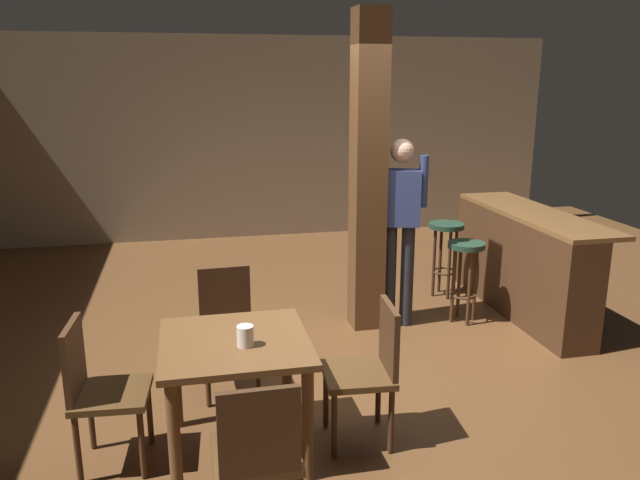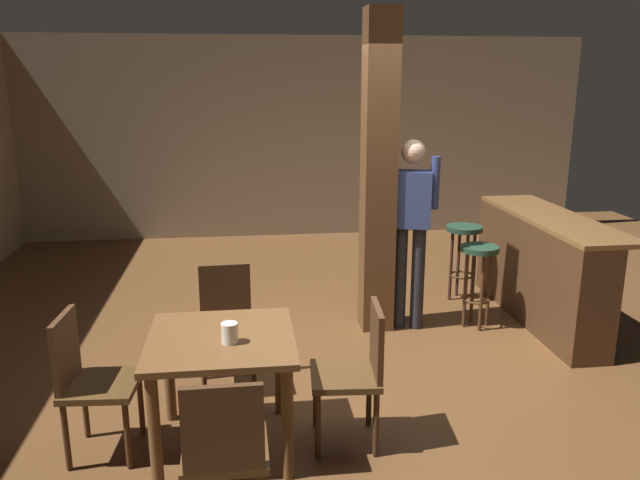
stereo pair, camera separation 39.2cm
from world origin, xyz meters
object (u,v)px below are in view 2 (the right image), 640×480
at_px(chair_north, 226,320).
at_px(bar_stool_near, 479,267).
at_px(standing_person, 411,221).
at_px(chair_east, 357,367).
at_px(bar_stool_mid, 463,244).
at_px(napkin_cup, 230,333).
at_px(dining_table, 222,357).
at_px(bar_counter, 539,268).
at_px(chair_west, 88,377).
at_px(chair_south, 225,449).

relative_size(chair_north, bar_stool_near, 1.16).
bearing_deg(standing_person, chair_east, -114.24).
bearing_deg(bar_stool_mid, napkin_cup, -132.89).
relative_size(dining_table, chair_north, 0.98).
bearing_deg(bar_counter, dining_table, -148.41).
distance_m(dining_table, bar_stool_near, 2.81).
xyz_separation_m(dining_table, chair_west, (-0.79, 0.03, -0.09)).
xyz_separation_m(standing_person, bar_stool_near, (0.63, -0.06, -0.43)).
height_order(chair_west, bar_counter, bar_counter).
bearing_deg(chair_east, bar_stool_mid, 57.63).
height_order(dining_table, bar_stool_near, bar_stool_near).
height_order(chair_north, standing_person, standing_person).
xyz_separation_m(dining_table, bar_stool_near, (2.25, 1.67, -0.03)).
bearing_deg(chair_east, dining_table, 176.93).
xyz_separation_m(dining_table, chair_south, (0.03, -0.82, -0.09)).
xyz_separation_m(bar_stool_near, bar_stool_mid, (0.11, 0.71, 0.02)).
relative_size(chair_south, standing_person, 0.52).
xyz_separation_m(chair_east, bar_stool_near, (1.43, 1.72, 0.07)).
height_order(dining_table, standing_person, standing_person).
relative_size(chair_south, napkin_cup, 7.24).
bearing_deg(bar_stool_near, chair_east, -129.78).
bearing_deg(bar_counter, bar_stool_mid, 129.90).
height_order(chair_south, bar_stool_near, chair_south).
xyz_separation_m(chair_east, bar_stool_mid, (1.54, 2.43, 0.08)).
height_order(napkin_cup, standing_person, standing_person).
distance_m(dining_table, chair_south, 0.83).
bearing_deg(standing_person, bar_stool_near, -5.84).
height_order(chair_north, bar_stool_near, chair_north).
distance_m(napkin_cup, bar_stool_near, 2.83).
xyz_separation_m(chair_north, standing_person, (1.62, 0.91, 0.50)).
xyz_separation_m(standing_person, bar_counter, (1.26, 0.03, -0.49)).
distance_m(chair_east, bar_stool_mid, 2.88).
bearing_deg(chair_west, chair_north, 45.18).
distance_m(chair_south, napkin_cup, 0.78).
relative_size(bar_counter, bar_stool_mid, 2.65).
bearing_deg(chair_north, chair_east, -47.00).
height_order(dining_table, bar_counter, bar_counter).
relative_size(chair_north, chair_west, 1.00).
height_order(standing_person, bar_counter, standing_person).
bearing_deg(bar_counter, standing_person, -178.49).
bearing_deg(chair_north, bar_counter, 18.11).
bearing_deg(bar_stool_near, chair_north, -159.45).
bearing_deg(bar_stool_mid, bar_counter, -50.10).
bearing_deg(chair_south, dining_table, 92.23).
distance_m(dining_table, napkin_cup, 0.23).
relative_size(dining_table, bar_stool_mid, 1.12).
xyz_separation_m(chair_south, bar_counter, (2.85, 2.60, 0.01)).
bearing_deg(chair_south, bar_counter, 42.33).
distance_m(bar_counter, bar_stool_near, 0.64).
relative_size(chair_west, chair_east, 1.00).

